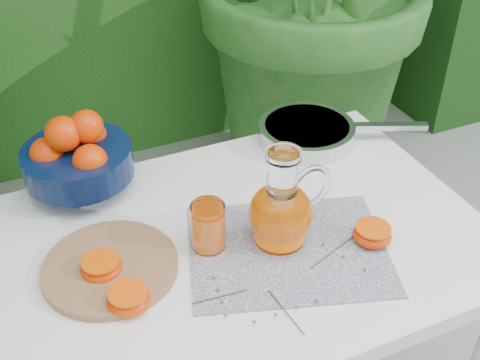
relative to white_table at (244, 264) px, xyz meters
name	(u,v)px	position (x,y,z in m)	size (l,w,h in m)	color
white_table	(244,264)	(0.00, 0.00, 0.00)	(1.00, 0.70, 0.75)	white
placemat	(288,250)	(0.06, -0.08, 0.08)	(0.40, 0.31, 0.00)	#0C1443
cutting_board	(110,267)	(-0.28, 0.01, 0.09)	(0.26, 0.26, 0.02)	#8B603E
fruit_bowl	(76,155)	(-0.27, 0.31, 0.17)	(0.31, 0.31, 0.19)	black
juice_pitcher	(282,210)	(0.06, -0.04, 0.16)	(0.19, 0.14, 0.21)	white
juice_tumbler	(208,227)	(-0.08, 0.00, 0.13)	(0.09, 0.09, 0.10)	white
saute_pan	(308,131)	(0.30, 0.27, 0.11)	(0.45, 0.32, 0.05)	#BBBBC0
orange_halves	(206,266)	(-0.11, -0.07, 0.10)	(0.61, 0.21, 0.04)	#EB2D02
thyme_sprigs	(284,284)	(0.01, -0.16, 0.09)	(0.37, 0.24, 0.01)	#503825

